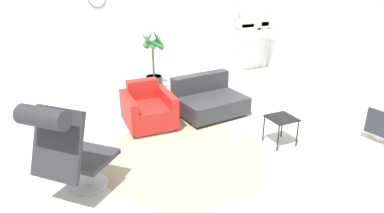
{
  "coord_description": "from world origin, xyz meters",
  "views": [
    {
      "loc": [
        -1.93,
        -4.13,
        2.46
      ],
      "look_at": [
        0.0,
        0.08,
        0.55
      ],
      "focal_mm": 32.0,
      "sensor_mm": 36.0,
      "label": 1
    }
  ],
  "objects_px": {
    "lounge_chair": "(65,144)",
    "couch_low": "(209,101)",
    "armchair_red": "(148,110)",
    "potted_plant": "(153,65)",
    "shelf_unit": "(253,25)",
    "side_table": "(281,121)"
  },
  "relations": [
    {
      "from": "lounge_chair",
      "to": "couch_low",
      "type": "height_order",
      "value": "lounge_chair"
    },
    {
      "from": "lounge_chair",
      "to": "armchair_red",
      "type": "xyz_separation_m",
      "value": [
        1.39,
        1.53,
        -0.45
      ]
    },
    {
      "from": "armchair_red",
      "to": "potted_plant",
      "type": "relative_size",
      "value": 0.66
    },
    {
      "from": "lounge_chair",
      "to": "shelf_unit",
      "type": "height_order",
      "value": "shelf_unit"
    },
    {
      "from": "potted_plant",
      "to": "shelf_unit",
      "type": "xyz_separation_m",
      "value": [
        2.6,
        0.25,
        0.61
      ]
    },
    {
      "from": "lounge_chair",
      "to": "couch_low",
      "type": "distance_m",
      "value": 3.0
    },
    {
      "from": "potted_plant",
      "to": "armchair_red",
      "type": "bearing_deg",
      "value": -111.92
    },
    {
      "from": "side_table",
      "to": "shelf_unit",
      "type": "xyz_separation_m",
      "value": [
        1.68,
        3.3,
        0.78
      ]
    },
    {
      "from": "potted_plant",
      "to": "shelf_unit",
      "type": "relative_size",
      "value": 0.69
    },
    {
      "from": "side_table",
      "to": "shelf_unit",
      "type": "height_order",
      "value": "shelf_unit"
    },
    {
      "from": "side_table",
      "to": "shelf_unit",
      "type": "bearing_deg",
      "value": 63.0
    },
    {
      "from": "shelf_unit",
      "to": "side_table",
      "type": "bearing_deg",
      "value": -117.0
    },
    {
      "from": "couch_low",
      "to": "potted_plant",
      "type": "relative_size",
      "value": 0.92
    },
    {
      "from": "armchair_red",
      "to": "couch_low",
      "type": "height_order",
      "value": "armchair_red"
    },
    {
      "from": "armchair_red",
      "to": "potted_plant",
      "type": "bearing_deg",
      "value": -110.0
    },
    {
      "from": "side_table",
      "to": "armchair_red",
      "type": "bearing_deg",
      "value": 137.5
    },
    {
      "from": "couch_low",
      "to": "armchair_red",
      "type": "bearing_deg",
      "value": -5.51
    },
    {
      "from": "armchair_red",
      "to": "potted_plant",
      "type": "height_order",
      "value": "potted_plant"
    },
    {
      "from": "couch_low",
      "to": "shelf_unit",
      "type": "relative_size",
      "value": 0.64
    },
    {
      "from": "couch_low",
      "to": "potted_plant",
      "type": "bearing_deg",
      "value": -79.68
    },
    {
      "from": "side_table",
      "to": "lounge_chair",
      "type": "bearing_deg",
      "value": -178.21
    },
    {
      "from": "couch_low",
      "to": "side_table",
      "type": "xyz_separation_m",
      "value": [
        0.44,
        -1.46,
        0.14
      ]
    }
  ]
}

